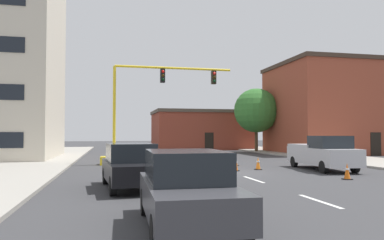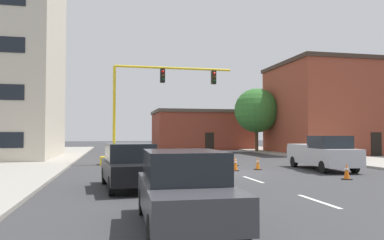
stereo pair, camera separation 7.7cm
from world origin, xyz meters
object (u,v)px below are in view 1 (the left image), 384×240
object	(u,v)px
traffic_signal_gantry	(132,131)
traffic_cone_roadside_d	(258,163)
traffic_cone_roadside_a	(235,161)
pickup_truck_silver	(323,153)
traffic_cone_roadside_c	(347,171)
tree_right_far	(256,111)
sedan_black_near_left	(131,165)
traffic_cone_roadside_b	(236,164)
sedan_dark_gray_mid_left	(186,188)

from	to	relation	value
traffic_signal_gantry	traffic_cone_roadside_d	distance (m)	9.06
traffic_cone_roadside_a	traffic_cone_roadside_d	size ratio (longest dim) A/B	0.80
pickup_truck_silver	traffic_cone_roadside_c	xyz separation A→B (m)	(-1.36, -4.18, -0.60)
tree_right_far	traffic_cone_roadside_c	world-z (taller)	tree_right_far
traffic_signal_gantry	sedan_black_near_left	size ratio (longest dim) A/B	1.97
traffic_cone_roadside_b	traffic_cone_roadside_d	bearing A→B (deg)	13.50
sedan_dark_gray_mid_left	traffic_cone_roadside_d	xyz separation A→B (m)	(6.69, 11.93, -0.52)
pickup_truck_silver	sedan_dark_gray_mid_left	world-z (taller)	pickup_truck_silver
traffic_cone_roadside_c	traffic_cone_roadside_d	size ratio (longest dim) A/B	1.01
traffic_signal_gantry	traffic_cone_roadside_d	xyz separation A→B (m)	(7.04, -5.38, -1.88)
sedan_dark_gray_mid_left	traffic_cone_roadside_a	xyz separation A→B (m)	(6.25, 14.70, -0.59)
traffic_signal_gantry	pickup_truck_silver	size ratio (longest dim) A/B	1.67
traffic_signal_gantry	traffic_cone_roadside_a	distance (m)	7.36
pickup_truck_silver	traffic_cone_roadside_c	distance (m)	4.44
traffic_cone_roadside_b	sedan_black_near_left	bearing A→B (deg)	-139.05
sedan_black_near_left	sedan_dark_gray_mid_left	size ratio (longest dim) A/B	1.03
traffic_cone_roadside_a	traffic_signal_gantry	bearing A→B (deg)	158.41
traffic_cone_roadside_a	traffic_cone_roadside_c	xyz separation A→B (m)	(2.69, -7.88, 0.08)
traffic_cone_roadside_c	traffic_cone_roadside_b	bearing A→B (deg)	128.45
tree_right_far	traffic_cone_roadside_c	xyz separation A→B (m)	(-5.02, -23.14, -4.26)
sedan_black_near_left	traffic_cone_roadside_c	distance (m)	9.93
sedan_black_near_left	sedan_dark_gray_mid_left	world-z (taller)	same
tree_right_far	traffic_cone_roadside_d	bearing A→B (deg)	-111.99
tree_right_far	traffic_cone_roadside_a	bearing A→B (deg)	-116.82
tree_right_far	pickup_truck_silver	distance (m)	19.66
traffic_cone_roadside_b	traffic_cone_roadside_c	xyz separation A→B (m)	(3.77, -4.75, -0.01)
traffic_cone_roadside_d	tree_right_far	bearing A→B (deg)	68.01
tree_right_far	pickup_truck_silver	bearing A→B (deg)	-100.94
tree_right_far	traffic_cone_roadside_c	size ratio (longest dim) A/B	9.35
sedan_dark_gray_mid_left	tree_right_far	bearing A→B (deg)	65.00
tree_right_far	traffic_cone_roadside_d	world-z (taller)	tree_right_far
traffic_cone_roadside_b	traffic_cone_roadside_a	bearing A→B (deg)	71.05
sedan_black_near_left	traffic_cone_roadside_a	size ratio (longest dim) A/B	7.73
traffic_cone_roadside_a	traffic_cone_roadside_d	xyz separation A→B (m)	(0.43, -2.77, 0.07)
sedan_dark_gray_mid_left	traffic_cone_roadside_b	world-z (taller)	sedan_dark_gray_mid_left
pickup_truck_silver	sedan_dark_gray_mid_left	bearing A→B (deg)	-133.13
sedan_black_near_left	traffic_cone_roadside_b	xyz separation A→B (m)	(6.13, 5.32, -0.50)
traffic_signal_gantry	tree_right_far	size ratio (longest dim) A/B	1.30
pickup_truck_silver	traffic_cone_roadside_c	bearing A→B (deg)	-107.98
tree_right_far	pickup_truck_silver	xyz separation A→B (m)	(-3.66, -18.96, -3.66)
pickup_truck_silver	sedan_black_near_left	world-z (taller)	pickup_truck_silver
traffic_signal_gantry	sedan_dark_gray_mid_left	world-z (taller)	traffic_signal_gantry
traffic_cone_roadside_c	sedan_black_near_left	bearing A→B (deg)	-176.71
traffic_cone_roadside_b	traffic_signal_gantry	bearing A→B (deg)	133.88
sedan_dark_gray_mid_left	traffic_cone_roadside_c	xyz separation A→B (m)	(8.95, 6.82, -0.52)
pickup_truck_silver	sedan_black_near_left	size ratio (longest dim) A/B	1.19
pickup_truck_silver	traffic_cone_roadside_a	bearing A→B (deg)	137.60
tree_right_far	sedan_black_near_left	xyz separation A→B (m)	(-14.92, -23.71, -3.74)
traffic_cone_roadside_d	sedan_black_near_left	bearing A→B (deg)	-143.37
traffic_signal_gantry	traffic_cone_roadside_d	size ratio (longest dim) A/B	12.21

